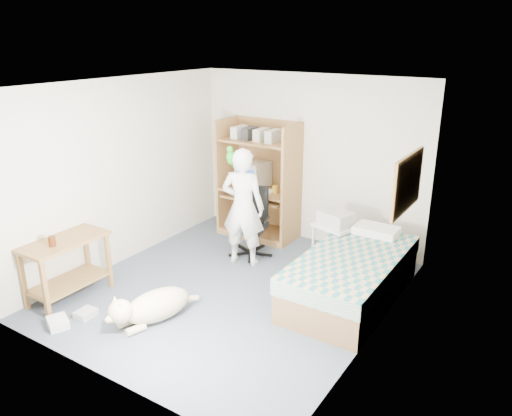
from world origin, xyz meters
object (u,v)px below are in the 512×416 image
Objects in this scene: person at (243,207)px; dog at (152,306)px; side_desk at (66,260)px; computer_hutch at (260,184)px; bed at (351,276)px; office_chair at (252,231)px; printer_cart at (334,239)px.

person reaches higher than dog.
computer_hutch is at bearing 73.86° from side_desk.
side_desk is (-0.85, -2.94, -0.33)m from computer_hutch.
computer_hutch is at bearing -83.51° from person.
office_chair is (-1.70, 0.42, 0.06)m from bed.
bed is 1.72m from person.
office_chair reaches higher than side_desk.
bed is at bearing -27.55° from office_chair.
computer_hutch is 2.92× the size of printer_cart.
side_desk is 2.31m from person.
computer_hutch is 0.90m from office_chair.
office_chair reaches higher than bed.
bed is (2.00, -1.12, -0.53)m from computer_hutch.
printer_cart is at bearing 128.04° from bed.
computer_hutch is 1.61× the size of dog.
office_chair is at bearing 109.36° from dog.
printer_cart is (2.32, 2.49, -0.08)m from side_desk.
side_desk reaches higher than printer_cart.
office_chair is 0.56m from person.
dog is at bearing -134.37° from bed.
person is (1.22, 1.94, 0.32)m from side_desk.
office_chair is 1.20m from printer_cart.
bed is at bearing -29.29° from computer_hutch.
dog is (-0.00, -1.79, -0.62)m from person.
dog is at bearing -101.91° from office_chair.
office_chair is (0.30, -0.70, -0.47)m from computer_hutch.
printer_cart is (1.17, 0.25, 0.06)m from office_chair.
printer_cart is at bearing -16.93° from computer_hutch.
dog is (0.06, -2.10, -0.16)m from office_chair.
side_desk is at bearing -130.79° from office_chair.
office_chair is (1.15, 2.24, -0.14)m from side_desk.
office_chair is 0.60× the size of person.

